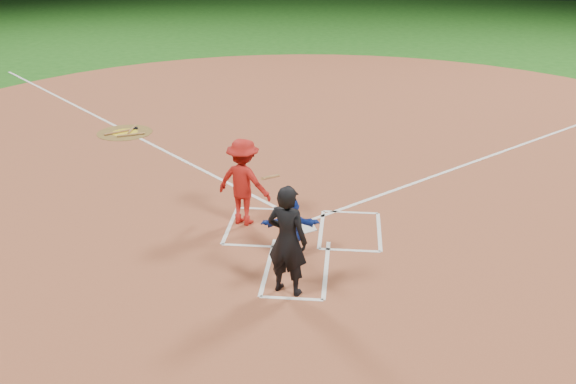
# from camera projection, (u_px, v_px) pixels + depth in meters

# --- Properties ---
(ground) EXTENTS (120.00, 120.00, 0.00)m
(ground) POSITION_uv_depth(u_px,v_px,m) (304.00, 229.00, 13.64)
(ground) COLOR #195114
(ground) RESTS_ON ground
(home_plate_dirt) EXTENTS (28.00, 28.00, 0.01)m
(home_plate_dirt) POSITION_uv_depth(u_px,v_px,m) (319.00, 141.00, 19.15)
(home_plate_dirt) COLOR brown
(home_plate_dirt) RESTS_ON ground
(home_plate) EXTENTS (0.60, 0.60, 0.02)m
(home_plate) POSITION_uv_depth(u_px,v_px,m) (304.00, 228.00, 13.63)
(home_plate) COLOR silver
(home_plate) RESTS_ON home_plate_dirt
(on_deck_circle) EXTENTS (1.70, 1.70, 0.01)m
(on_deck_circle) POSITION_uv_depth(u_px,v_px,m) (125.00, 133.00, 19.92)
(on_deck_circle) COLOR brown
(on_deck_circle) RESTS_ON home_plate_dirt
(on_deck_logo) EXTENTS (0.80, 0.80, 0.00)m
(on_deck_logo) POSITION_uv_depth(u_px,v_px,m) (125.00, 132.00, 19.91)
(on_deck_logo) COLOR gold
(on_deck_logo) RESTS_ON on_deck_circle
(on_deck_bat_a) EXTENTS (0.11, 0.84, 0.06)m
(on_deck_bat_a) POSITION_uv_depth(u_px,v_px,m) (132.00, 129.00, 20.12)
(on_deck_bat_a) COLOR #986637
(on_deck_bat_a) RESTS_ON on_deck_circle
(on_deck_bat_b) EXTENTS (0.67, 0.61, 0.06)m
(on_deck_bat_b) POSITION_uv_depth(u_px,v_px,m) (117.00, 132.00, 19.83)
(on_deck_bat_b) COLOR brown
(on_deck_bat_b) RESTS_ON on_deck_circle
(on_deck_bat_c) EXTENTS (0.77, 0.45, 0.06)m
(on_deck_bat_c) POSITION_uv_depth(u_px,v_px,m) (131.00, 135.00, 19.60)
(on_deck_bat_c) COLOR olive
(on_deck_bat_c) RESTS_ON on_deck_circle
(bat_weight_donut) EXTENTS (0.19, 0.19, 0.05)m
(bat_weight_donut) POSITION_uv_depth(u_px,v_px,m) (135.00, 128.00, 20.25)
(bat_weight_donut) COLOR black
(bat_weight_donut) RESTS_ON on_deck_circle
(catcher) EXTENTS (1.18, 0.51, 1.24)m
(catcher) POSITION_uv_depth(u_px,v_px,m) (291.00, 227.00, 12.25)
(catcher) COLOR #122D97
(catcher) RESTS_ON home_plate_dirt
(umpire) EXTENTS (0.85, 0.70, 2.00)m
(umpire) POSITION_uv_depth(u_px,v_px,m) (287.00, 240.00, 10.90)
(umpire) COLOR black
(umpire) RESTS_ON home_plate_dirt
(chalk_markings) EXTENTS (28.35, 17.32, 0.01)m
(chalk_markings) POSITION_uv_depth(u_px,v_px,m) (318.00, 149.00, 18.49)
(chalk_markings) COLOR white
(chalk_markings) RESTS_ON home_plate_dirt
(batter_at_plate) EXTENTS (1.45, 1.10, 1.89)m
(batter_at_plate) POSITION_uv_depth(u_px,v_px,m) (244.00, 182.00, 13.54)
(batter_at_plate) COLOR #AD1813
(batter_at_plate) RESTS_ON home_plate_dirt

